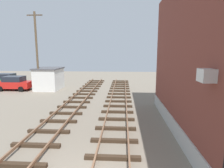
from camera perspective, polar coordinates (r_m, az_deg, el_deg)
control_hut at (r=25.22m, az=-18.60°, el=1.59°), size 3.00×3.80×2.76m
parked_car_red at (r=26.34m, az=-27.55°, el=0.25°), size 4.20×2.04×1.76m
parked_car_green at (r=30.23m, az=-29.62°, el=1.15°), size 4.20×2.04×1.76m
utility_pole_far at (r=23.99m, az=-21.88°, el=9.27°), size 1.80×0.24×9.26m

